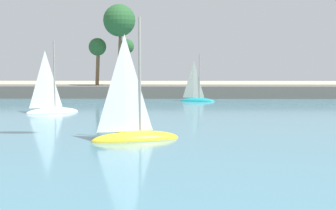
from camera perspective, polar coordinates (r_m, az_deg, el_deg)
sea at (r=63.85m, az=0.04°, el=0.07°), size 220.00×103.48×0.06m
palm_headland at (r=75.41m, az=3.34°, el=2.94°), size 119.17×6.21×13.59m
sailboat_near_shore at (r=68.38m, az=3.24°, el=0.93°), size 4.86×2.55×6.75m
sailboat_mid_bay at (r=35.40m, az=-3.84°, el=-2.60°), size 6.51×3.85×9.05m
sailboat_toward_headland at (r=54.76m, az=-12.88°, el=-0.09°), size 5.65×4.26×8.07m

